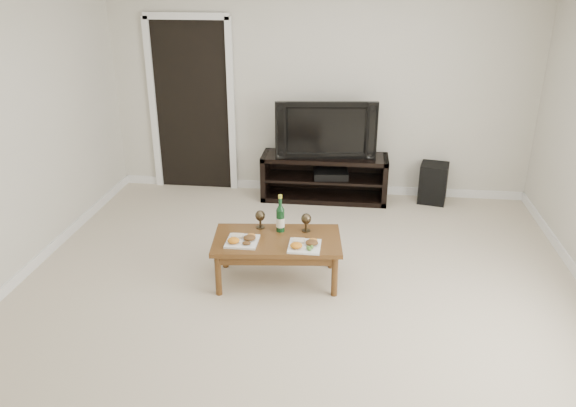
# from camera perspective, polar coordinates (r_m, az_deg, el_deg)

# --- Properties ---
(floor) EXTENTS (5.50, 5.50, 0.00)m
(floor) POSITION_cam_1_polar(r_m,az_deg,el_deg) (4.66, 0.52, -11.16)
(floor) COLOR beige
(floor) RESTS_ON ground
(back_wall) EXTENTS (5.00, 0.04, 2.60)m
(back_wall) POSITION_cam_1_polar(r_m,az_deg,el_deg) (6.75, 3.25, 11.70)
(back_wall) COLOR beige
(back_wall) RESTS_ON ground
(doorway) EXTENTS (0.90, 0.02, 2.05)m
(doorway) POSITION_cam_1_polar(r_m,az_deg,el_deg) (7.04, -9.69, 9.60)
(doorway) COLOR black
(doorway) RESTS_ON ground
(media_console) EXTENTS (1.49, 0.45, 0.55)m
(media_console) POSITION_cam_1_polar(r_m,az_deg,el_deg) (6.76, 3.71, 2.66)
(media_console) COLOR black
(media_console) RESTS_ON ground
(television) EXTENTS (1.17, 0.28, 0.67)m
(television) POSITION_cam_1_polar(r_m,az_deg,el_deg) (6.57, 3.84, 7.66)
(television) COLOR black
(television) RESTS_ON media_console
(av_receiver) EXTENTS (0.43, 0.34, 0.08)m
(av_receiver) POSITION_cam_1_polar(r_m,az_deg,el_deg) (6.73, 4.38, 3.00)
(av_receiver) COLOR black
(av_receiver) RESTS_ON media_console
(subwoofer) EXTENTS (0.37, 0.37, 0.47)m
(subwoofer) POSITION_cam_1_polar(r_m,az_deg,el_deg) (6.90, 14.53, 2.04)
(subwoofer) COLOR black
(subwoofer) RESTS_ON ground
(coffee_table) EXTENTS (1.17, 0.72, 0.42)m
(coffee_table) POSITION_cam_1_polar(r_m,az_deg,el_deg) (5.01, -1.10, -5.72)
(coffee_table) COLOR brown
(coffee_table) RESTS_ON ground
(plate_left) EXTENTS (0.27, 0.27, 0.07)m
(plate_left) POSITION_cam_1_polar(r_m,az_deg,el_deg) (4.85, -4.67, -3.59)
(plate_left) COLOR white
(plate_left) RESTS_ON coffee_table
(plate_right) EXTENTS (0.27, 0.27, 0.07)m
(plate_right) POSITION_cam_1_polar(r_m,az_deg,el_deg) (4.75, 1.69, -4.10)
(plate_right) COLOR white
(plate_right) RESTS_ON coffee_table
(wine_bottle) EXTENTS (0.07, 0.07, 0.35)m
(wine_bottle) POSITION_cam_1_polar(r_m,az_deg,el_deg) (4.97, -0.78, -0.99)
(wine_bottle) COLOR #0E3417
(wine_bottle) RESTS_ON coffee_table
(goblet_left) EXTENTS (0.09, 0.09, 0.17)m
(goblet_left) POSITION_cam_1_polar(r_m,az_deg,el_deg) (5.08, -2.84, -1.61)
(goblet_left) COLOR #3E3321
(goblet_left) RESTS_ON coffee_table
(goblet_right) EXTENTS (0.09, 0.09, 0.17)m
(goblet_right) POSITION_cam_1_polar(r_m,az_deg,el_deg) (5.01, 1.85, -1.93)
(goblet_right) COLOR #3E3321
(goblet_right) RESTS_ON coffee_table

